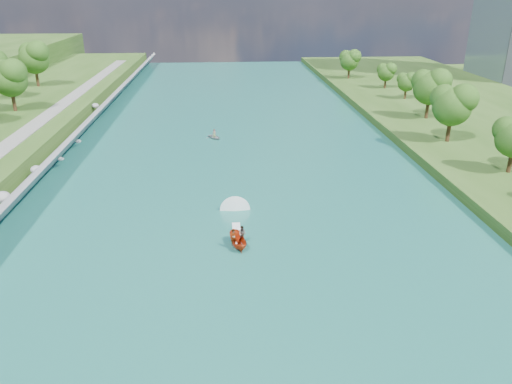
{
  "coord_description": "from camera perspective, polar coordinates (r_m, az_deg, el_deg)",
  "views": [
    {
      "loc": [
        -1.55,
        -42.48,
        24.44
      ],
      "look_at": [
        2.18,
        11.07,
        2.5
      ],
      "focal_mm": 35.0,
      "sensor_mm": 36.0,
      "label": 1
    }
  ],
  "objects": [
    {
      "name": "ground",
      "position": [
        49.03,
        -1.65,
        -7.68
      ],
      "size": [
        260.0,
        260.0,
        0.0
      ],
      "primitive_type": "plane",
      "color": "#2D5119",
      "rests_on": "ground"
    },
    {
      "name": "river_water",
      "position": [
        67.09,
        -2.38,
        0.89
      ],
      "size": [
        55.0,
        240.0,
        0.1
      ],
      "primitive_type": "cube",
      "color": "#185E59",
      "rests_on": "ground"
    },
    {
      "name": "riprap_bank",
      "position": [
        69.56,
        -24.17,
        1.22
      ],
      "size": [
        4.47,
        236.0,
        4.27
      ],
      "color": "slate",
      "rests_on": "ground"
    },
    {
      "name": "trees_east",
      "position": [
        75.64,
        26.11,
        6.17
      ],
      "size": [
        10.87,
        141.22,
        10.96
      ],
      "color": "#1A4312",
      "rests_on": "berm_east"
    },
    {
      "name": "motorboat",
      "position": [
        52.58,
        -2.17,
        -4.63
      ],
      "size": [
        3.6,
        18.72,
        2.08
      ],
      "rotation": [
        0.0,
        0.0,
        3.37
      ],
      "color": "#B5300E",
      "rests_on": "river_water"
    },
    {
      "name": "raft",
      "position": [
        88.04,
        -4.78,
        6.35
      ],
      "size": [
        3.46,
        3.63,
        1.62
      ],
      "rotation": [
        0.0,
        0.0,
        0.64
      ],
      "color": "gray",
      "rests_on": "river_water"
    }
  ]
}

